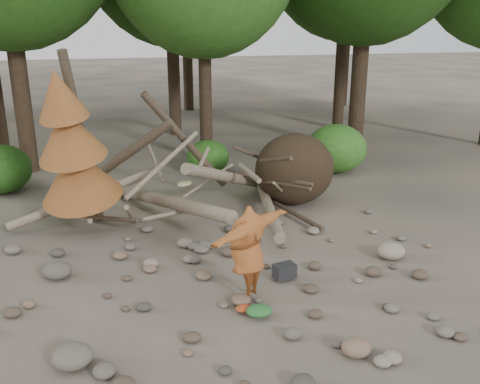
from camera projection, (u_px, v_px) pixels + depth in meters
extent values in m
plane|color=#514C44|center=(239.00, 285.00, 10.46)|extent=(120.00, 120.00, 0.00)
ellipsoid|color=#332619|center=(295.00, 169.00, 14.69)|extent=(2.20, 1.87, 1.98)
cylinder|color=gray|center=(166.00, 201.00, 13.48)|extent=(2.61, 5.11, 1.08)
cylinder|color=gray|center=(232.00, 178.00, 14.23)|extent=(3.18, 3.71, 1.90)
cylinder|color=brown|center=(115.00, 163.00, 13.78)|extent=(3.08, 1.91, 2.49)
cylinder|color=gray|center=(267.00, 203.00, 13.93)|extent=(1.13, 4.98, 0.43)
cylinder|color=brown|center=(186.00, 142.00, 14.26)|extent=(2.39, 1.03, 2.89)
cylinder|color=gray|center=(84.00, 198.00, 13.27)|extent=(3.71, 0.86, 1.20)
cylinder|color=#4C3F30|center=(106.00, 218.00, 13.04)|extent=(1.52, 1.70, 0.49)
cylinder|color=gray|center=(208.00, 181.00, 14.31)|extent=(1.57, 0.85, 0.69)
cylinder|color=#4C3F30|center=(261.00, 158.00, 15.00)|extent=(1.92, 1.25, 1.10)
cylinder|color=gray|center=(155.00, 160.00, 13.60)|extent=(0.37, 1.42, 0.85)
cylinder|color=#4C3F30|center=(293.00, 213.00, 13.85)|extent=(0.79, 2.54, 0.12)
cylinder|color=gray|center=(177.00, 212.00, 13.00)|extent=(1.78, 1.11, 0.29)
cylinder|color=#4C3F30|center=(82.00, 140.00, 12.63)|extent=(0.67, 1.13, 4.35)
cone|color=brown|center=(78.00, 173.00, 12.53)|extent=(2.06, 2.13, 1.86)
cone|color=brown|center=(68.00, 133.00, 12.00)|extent=(1.71, 1.78, 1.65)
cone|color=brown|center=(59.00, 94.00, 11.53)|extent=(1.23, 1.30, 1.41)
cylinder|color=#38281C|center=(14.00, 33.00, 16.72)|extent=(0.56, 0.56, 8.96)
cylinder|color=#38281C|center=(205.00, 60.00, 18.05)|extent=(0.44, 0.44, 7.14)
cylinder|color=#38281C|center=(363.00, 24.00, 19.56)|extent=(0.60, 0.60, 9.45)
cylinder|color=#38281C|center=(172.00, 34.00, 22.33)|extent=(0.52, 0.52, 8.54)
cylinder|color=#38281C|center=(342.00, 38.00, 23.69)|extent=(0.50, 0.50, 8.12)
cylinder|color=#38281C|center=(187.00, 28.00, 28.45)|extent=(0.54, 0.54, 8.75)
cylinder|color=#38281C|center=(347.00, 36.00, 30.11)|extent=(0.46, 0.46, 7.84)
ellipsoid|color=#245115|center=(0.00, 169.00, 15.67)|extent=(1.80, 1.80, 1.44)
ellipsoid|color=#30671D|center=(208.00, 157.00, 17.66)|extent=(1.40, 1.40, 1.12)
ellipsoid|color=#3B7A26|center=(336.00, 148.00, 17.77)|extent=(2.00, 2.00, 1.60)
imported|color=#9D5123|center=(248.00, 251.00, 9.65)|extent=(2.06, 1.81, 1.76)
cylinder|color=#8D8759|center=(184.00, 183.00, 9.36)|extent=(0.30, 0.31, 0.08)
cube|color=black|center=(284.00, 274.00, 10.60)|extent=(0.48, 0.38, 0.28)
ellipsoid|color=#2A692F|center=(259.00, 313.00, 9.29)|extent=(0.46, 0.39, 0.17)
ellipsoid|color=#A13B1B|center=(244.00, 311.00, 9.43)|extent=(0.30, 0.24, 0.11)
ellipsoid|color=#675F55|center=(72.00, 356.00, 7.95)|extent=(0.62, 0.56, 0.37)
ellipsoid|color=#836652|center=(356.00, 347.00, 8.24)|extent=(0.47, 0.42, 0.28)
ellipsoid|color=gray|center=(391.00, 251.00, 11.52)|extent=(0.60, 0.54, 0.36)
ellipsoid|color=#5B554D|center=(57.00, 270.00, 10.66)|extent=(0.58, 0.52, 0.35)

